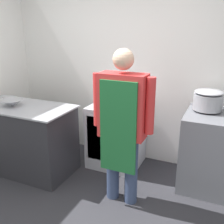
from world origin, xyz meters
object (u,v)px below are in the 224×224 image
object	(u,v)px
person_cook	(122,120)
stove	(217,153)
fridge_unit	(116,135)
mixing_bowl	(12,103)
stock_pot	(208,100)

from	to	relation	value
person_cook	stove	bearing A→B (deg)	35.87
fridge_unit	mixing_bowl	bearing A→B (deg)	-149.49
stock_pot	fridge_unit	bearing A→B (deg)	-176.79
fridge_unit	stock_pot	xyz separation A→B (m)	(1.14, 0.06, 0.63)
stove	person_cook	distance (m)	1.26
stove	stock_pot	bearing A→B (deg)	146.36
stove	fridge_unit	size ratio (longest dim) A/B	1.09
fridge_unit	stove	bearing A→B (deg)	-2.42
stove	fridge_unit	xyz separation A→B (m)	(-1.32, 0.06, -0.03)
stove	fridge_unit	distance (m)	1.32
person_cook	mixing_bowl	bearing A→B (deg)	178.02
mixing_bowl	stock_pot	bearing A→B (deg)	17.98
stove	person_cook	bearing A→B (deg)	-144.13
stove	mixing_bowl	size ratio (longest dim) A/B	3.42
fridge_unit	person_cook	xyz separation A→B (m)	(0.38, -0.73, 0.53)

